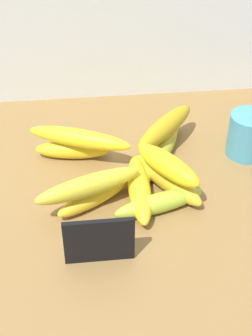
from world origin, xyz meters
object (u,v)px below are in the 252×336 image
object	(u,v)px
banana_0	(96,196)
banana_10	(165,127)
banana_1	(73,150)
banana_9	(168,165)
banana_2	(159,203)
chalkboard_sign	(101,242)
banana_3	(158,158)
banana_5	(139,189)
banana_8	(89,185)
banana_7	(79,138)
banana_4	(167,179)
banana_6	(165,143)
coffee_mug	(250,135)

from	to	relation	value
banana_0	banana_10	size ratio (longest dim) A/B	0.83
banana_1	banana_9	size ratio (longest dim) A/B	1.00
banana_2	banana_9	xyz separation A→B (cm)	(2.18, 5.21, 4.23)
chalkboard_sign	banana_3	distance (cm)	26.80
banana_5	banana_8	size ratio (longest dim) A/B	0.97
banana_9	banana_7	bearing A→B (deg)	144.53
banana_7	banana_10	bearing A→B (deg)	6.92
banana_4	chalkboard_sign	bearing A→B (deg)	-129.24
banana_3	banana_5	world-z (taller)	banana_5
banana_3	banana_4	bearing A→B (deg)	-85.72
chalkboard_sign	banana_7	world-z (taller)	chalkboard_sign
banana_6	banana_9	size ratio (longest dim) A/B	1.15
banana_3	banana_0	bearing A→B (deg)	-141.77
banana_0	banana_3	world-z (taller)	same
chalkboard_sign	banana_8	size ratio (longest dim) A/B	0.56
banana_0	banana_7	world-z (taller)	banana_7
banana_3	banana_6	world-z (taller)	banana_6
banana_0	banana_5	size ratio (longest dim) A/B	0.83
banana_2	banana_0	bearing A→B (deg)	164.16
banana_8	banana_7	bearing A→B (deg)	94.46
banana_5	banana_9	size ratio (longest dim) A/B	1.25
banana_0	banana_10	distance (cm)	21.75
banana_7	banana_10	world-z (taller)	banana_10
banana_6	banana_7	world-z (taller)	banana_7
banana_6	banana_7	distance (cm)	17.97
coffee_mug	banana_7	world-z (taller)	coffee_mug
banana_6	banana_7	size ratio (longest dim) A/B	0.83
banana_4	banana_9	world-z (taller)	banana_9
banana_1	banana_5	distance (cm)	18.18
banana_8	banana_0	bearing A→B (deg)	41.42
banana_7	banana_8	world-z (taller)	banana_7
coffee_mug	banana_7	bearing A→B (deg)	178.43
banana_1	banana_9	bearing A→B (deg)	-36.57
banana_2	banana_3	size ratio (longest dim) A/B	0.83
chalkboard_sign	banana_2	bearing A→B (deg)	42.95
chalkboard_sign	banana_2	xyz separation A→B (cm)	(11.02, 10.26, -2.06)
banana_4	banana_9	xyz separation A→B (cm)	(-0.19, -0.93, 4.06)
coffee_mug	banana_0	world-z (taller)	coffee_mug
banana_4	banana_6	bearing A→B (deg)	81.59
coffee_mug	banana_10	size ratio (longest dim) A/B	0.52
banana_1	banana_0	bearing A→B (deg)	-75.52
banana_3	banana_7	world-z (taller)	banana_7
coffee_mug	banana_2	bearing A→B (deg)	-143.77
chalkboard_sign	banana_3	size ratio (longest dim) A/B	0.54
chalkboard_sign	banana_0	distance (cm)	13.53
banana_1	banana_5	size ratio (longest dim) A/B	0.80
coffee_mug	chalkboard_sign	bearing A→B (deg)	-141.30
coffee_mug	banana_9	bearing A→B (deg)	-151.65
banana_10	banana_9	bearing A→B (deg)	-98.23
banana_6	banana_8	distance (cm)	23.32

